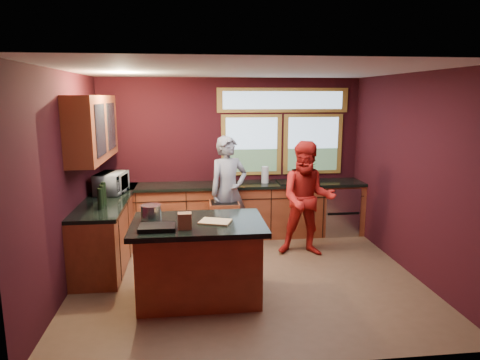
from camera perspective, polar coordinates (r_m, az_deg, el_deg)
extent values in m
plane|color=brown|center=(5.93, 0.84, -12.64)|extent=(4.50, 4.50, 0.00)
cube|color=black|center=(7.49, -1.13, 3.14)|extent=(4.50, 0.02, 2.70)
cube|color=black|center=(3.61, 5.07, -5.67)|extent=(4.50, 0.02, 2.70)
cube|color=black|center=(5.69, -22.21, -0.23)|extent=(0.02, 4.00, 2.70)
cube|color=black|center=(6.23, 21.87, 0.71)|extent=(0.02, 4.00, 2.70)
cube|color=silver|center=(5.43, 0.92, 14.40)|extent=(4.50, 4.00, 0.02)
cube|color=#839EB6|center=(7.49, 1.55, 4.69)|extent=(1.06, 0.02, 1.06)
cube|color=#839EB6|center=(7.72, 9.68, 4.73)|extent=(1.06, 0.02, 1.06)
cube|color=olive|center=(7.54, 5.79, 10.54)|extent=(2.30, 0.02, 0.42)
cube|color=maroon|center=(6.39, -19.04, 6.58)|extent=(0.36, 1.80, 0.90)
cube|color=maroon|center=(7.38, -0.88, -4.20)|extent=(4.50, 0.60, 0.88)
cube|color=black|center=(7.26, -0.88, -0.68)|extent=(4.50, 0.64, 0.05)
cube|color=#B7B7BC|center=(7.76, 12.88, -3.82)|extent=(0.60, 0.58, 0.85)
cube|color=black|center=(7.42, 7.62, -0.52)|extent=(0.66, 0.46, 0.05)
cube|color=maroon|center=(6.64, -17.19, -6.45)|extent=(0.60, 2.30, 0.88)
cube|color=black|center=(6.52, -17.34, -2.55)|extent=(0.64, 2.30, 0.05)
cube|color=maroon|center=(5.21, -5.50, -10.89)|extent=(1.40, 0.90, 0.88)
cube|color=black|center=(5.05, -5.61, -5.89)|extent=(1.55, 1.05, 0.06)
imported|color=slate|center=(6.82, -1.55, -1.58)|extent=(0.76, 0.63, 1.78)
imported|color=#A51713|center=(6.50, 8.97, -2.52)|extent=(0.96, 0.82, 1.74)
imported|color=#999999|center=(6.79, -16.77, -0.40)|extent=(0.47, 0.63, 0.32)
imported|color=#999999|center=(7.51, 8.76, 1.32)|extent=(0.36, 0.31, 0.39)
cylinder|color=silver|center=(7.31, 3.35, 0.71)|extent=(0.12, 0.12, 0.28)
cube|color=tan|center=(5.00, -3.30, -5.55)|extent=(0.41, 0.35, 0.02)
cylinder|color=#B4B3B8|center=(5.19, -11.77, -4.25)|extent=(0.24, 0.24, 0.18)
cube|color=brown|center=(4.78, -7.38, -5.42)|extent=(0.15, 0.12, 0.18)
cube|color=black|center=(4.81, -10.95, -6.23)|extent=(0.40, 0.29, 0.05)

